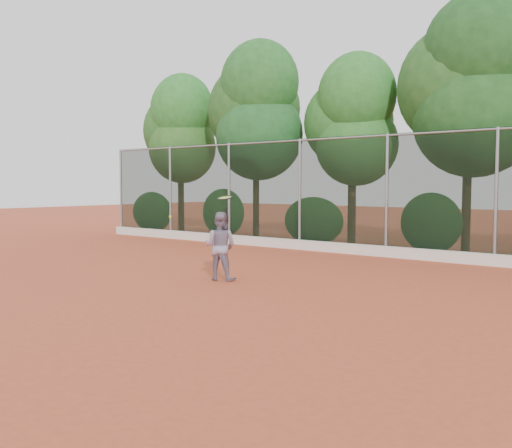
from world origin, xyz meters
The scene contains 7 objects.
ground centered at (0.00, 0.00, 0.00)m, with size 80.00×80.00×0.00m, color #B4472A.
concrete_curb centered at (0.00, 6.82, 0.15)m, with size 24.00×0.20×0.30m, color silver.
tennis_player centered at (-0.94, 0.94, 0.74)m, with size 0.72×0.56×1.47m, color gray.
chainlink_fence centered at (0.00, 7.00, 1.86)m, with size 24.09×0.09×3.50m.
foliage_backdrop centered at (-0.55, 8.98, 4.40)m, with size 23.70×3.63×7.55m.
tennis_racket centered at (-0.62, 0.75, 1.74)m, with size 0.35×0.35×0.56m.
tennis_ball_in_flight centered at (-2.46, 0.91, 1.32)m, with size 0.07×0.07×0.07m.
Camera 1 is at (7.25, -8.08, 2.06)m, focal length 40.00 mm.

